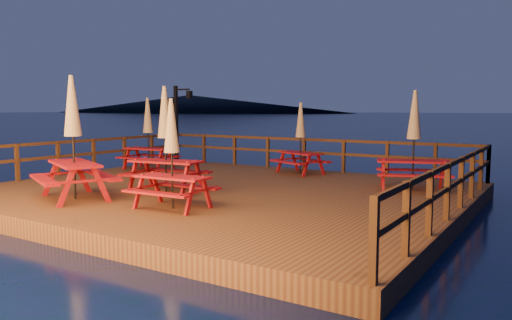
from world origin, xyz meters
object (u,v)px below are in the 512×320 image
(lamp_post, at_px, (179,116))
(picnic_table_2, at_px, (165,137))
(picnic_table_0, at_px, (73,135))
(picnic_table_1, at_px, (301,137))

(lamp_post, bearing_deg, picnic_table_2, -51.73)
(lamp_post, height_order, picnic_table_0, lamp_post)
(picnic_table_1, distance_m, picnic_table_2, 5.16)
(picnic_table_0, relative_size, picnic_table_1, 1.25)
(lamp_post, bearing_deg, picnic_table_1, -6.93)
(picnic_table_0, distance_m, picnic_table_2, 2.21)
(picnic_table_2, bearing_deg, picnic_table_0, -128.28)
(lamp_post, distance_m, picnic_table_0, 8.33)
(picnic_table_0, height_order, picnic_table_2, picnic_table_0)
(picnic_table_2, bearing_deg, picnic_table_1, 67.45)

